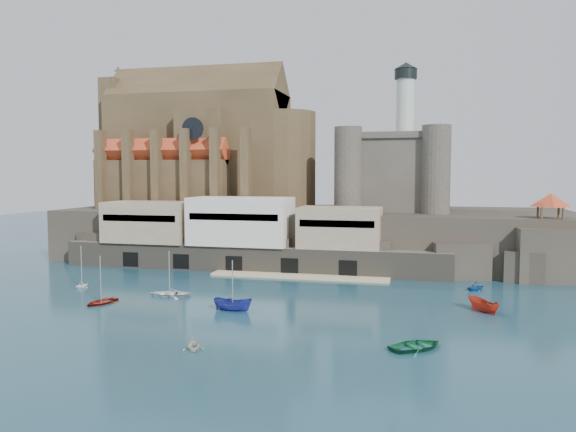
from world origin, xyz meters
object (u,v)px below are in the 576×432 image
Objects in this scene: church at (206,151)px; boat_1 at (193,349)px; pavilion at (551,202)px; boat_0 at (101,303)px; boat_2 at (233,310)px; castle_keep at (394,168)px.

church is 71.88m from boat_1.
pavilion reaches higher than boat_1.
boat_1 is (24.48, -63.85, -22.13)m from church.
pavilion is at bearing 22.13° from boat_1.
boat_0 is (4.68, -48.68, -22.13)m from church.
church is 57.73m from boat_2.
boat_2 is at bearing 17.70° from boat_0.
pavilion reaches higher than boat_0.
pavilion is 1.30× the size of boat_0.
pavilion is (66.13, -15.85, -9.40)m from church.
boat_0 reaches higher than boat_1.
boat_0 is at bearing 96.02° from boat_2.
pavilion is 70.82m from boat_0.
church is 16.09× the size of boat_1.
castle_keep is at bearing 149.82° from pavilion.
church reaches higher than pavilion.
church is at bearing 84.05° from boat_1.
castle_keep is 62.39m from boat_0.
castle_keep is at bearing 49.08° from boat_1.
castle_keep reaches higher than boat_0.
church is 40.39m from castle_keep.
pavilion is 64.81m from boat_1.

